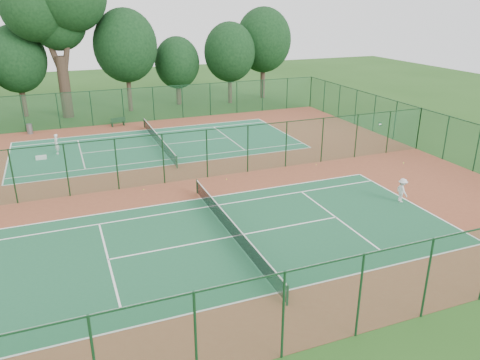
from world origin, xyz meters
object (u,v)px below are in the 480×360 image
at_px(kit_bag, 41,158).
at_px(big_tree, 55,6).
at_px(trash_bin, 30,129).
at_px(player_far, 56,144).
at_px(player_near, 402,190).
at_px(bench, 118,122).

distance_m(kit_bag, big_tree, 18.48).
height_order(trash_bin, big_tree, big_tree).
bearing_deg(player_far, player_near, 43.36).
xyz_separation_m(player_far, big_tree, (1.59, 13.53, 10.34)).
relative_size(kit_bag, big_tree, 0.05).
height_order(trash_bin, kit_bag, trash_bin).
bearing_deg(trash_bin, kit_bag, -83.49).
relative_size(bench, kit_bag, 1.86).
relative_size(player_far, trash_bin, 1.75).
bearing_deg(player_near, kit_bag, 57.31).
distance_m(player_near, bench, 28.94).
relative_size(player_far, big_tree, 0.10).
bearing_deg(kit_bag, bench, 47.99).
relative_size(player_far, kit_bag, 2.02).
bearing_deg(big_tree, trash_bin, -122.20).
bearing_deg(player_near, big_tree, 36.33).
bearing_deg(big_tree, bench, -55.41).
distance_m(player_near, kit_bag, 26.95).
bearing_deg(player_far, trash_bin, -167.32).
bearing_deg(trash_bin, player_near, -49.66).
height_order(player_near, player_far, player_far).
relative_size(trash_bin, big_tree, 0.06).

